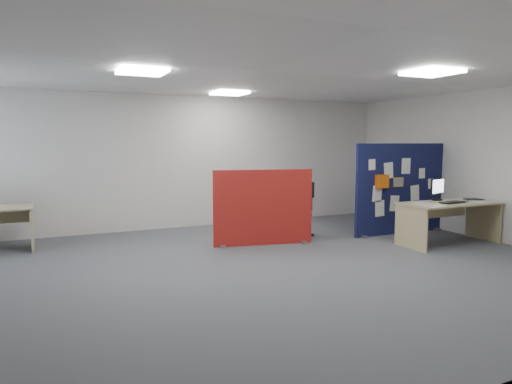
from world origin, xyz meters
name	(u,v)px	position (x,y,z in m)	size (l,w,h in m)	color
floor	(262,268)	(0.00, 0.00, 0.00)	(9.00, 9.00, 0.00)	#4C4F53
ceiling	(263,71)	(0.00, 0.00, 2.70)	(9.00, 7.00, 0.02)	white
wall_back	(190,162)	(0.00, 3.50, 1.35)	(9.00, 0.02, 2.70)	silver
wall_front	(485,203)	(0.00, -3.50, 1.35)	(9.00, 0.02, 2.70)	silver
wall_right	(491,165)	(4.50, 0.00, 1.35)	(0.02, 7.00, 2.70)	silver
ceiling_lights	(264,81)	(0.33, 0.67, 2.67)	(4.10, 4.10, 0.04)	white
navy_divider	(400,189)	(3.46, 1.12, 0.86)	(2.10, 0.30, 1.73)	#100E34
main_desk	(447,212)	(3.58, 0.09, 0.56)	(1.76, 0.78, 0.73)	tan
monitor_main	(438,188)	(3.58, 0.32, 0.95)	(0.44, 0.19, 0.39)	black
keyboard	(452,202)	(3.53, -0.06, 0.74)	(0.45, 0.18, 0.03)	black
mouse	(466,201)	(3.82, -0.08, 0.74)	(0.10, 0.06, 0.03)	gray
paper_tray	(474,199)	(4.25, 0.12, 0.74)	(0.28, 0.22, 0.01)	black
red_divider	(263,208)	(0.64, 1.31, 0.64)	(1.70, 0.38, 1.29)	#AB2516
office_chair	(302,206)	(1.55, 1.57, 0.58)	(0.67, 0.67, 1.02)	black
desk_papers	(442,203)	(3.36, 0.01, 0.73)	(1.36, 0.59, 0.00)	white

